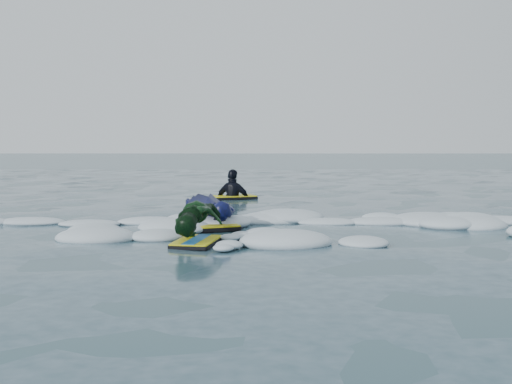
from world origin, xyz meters
TOP-DOWN VIEW (x-y plane):
  - ground at (0.00, 0.00)m, footprint 120.00×120.00m
  - foam_band at (0.00, 1.03)m, footprint 12.00×3.10m
  - prone_woman_unit at (0.54, 1.42)m, footprint 1.16×1.89m
  - prone_child_unit at (0.50, -0.27)m, footprint 0.80×1.43m
  - waiting_rider_unit at (0.71, 6.04)m, footprint 1.16×0.89m

SIDE VIEW (x-z plane):
  - waiting_rider_unit at x=0.71m, z-range -0.84..0.69m
  - ground at x=0.00m, z-range 0.00..0.00m
  - foam_band at x=0.00m, z-range -0.15..0.15m
  - prone_woman_unit at x=0.54m, z-range 0.01..0.47m
  - prone_child_unit at x=0.50m, z-range 0.01..0.55m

